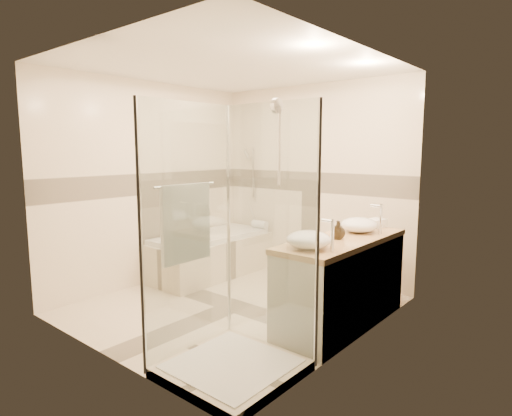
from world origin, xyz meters
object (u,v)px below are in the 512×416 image
Objects in this scene: bathtub at (211,252)px; vessel_sink_near at (359,225)px; vanity at (342,282)px; amenity_bottle_a at (337,230)px; shower_enclosure at (227,303)px; vessel_sink_far at (309,240)px; amenity_bottle_b at (338,230)px.

vessel_sink_near is (2.13, 0.02, 0.62)m from bathtub.
vanity is 0.52m from amenity_bottle_a.
vessel_sink_near is at bearing 80.54° from shower_enclosure.
vessel_sink_far reaches higher than vanity.
amenity_bottle_a reaches higher than vanity.
vessel_sink_near is at bearing 90.00° from amenity_bottle_b.
vessel_sink_near is 2.23× the size of amenity_bottle_b.
amenity_bottle_b reaches higher than vessel_sink_far.
amenity_bottle_b reaches higher than bathtub.
shower_enclosure is at bearing -99.46° from vessel_sink_near.
amenity_bottle_a is at bearing 77.17° from shower_enclosure.
amenity_bottle_b is at bearing 77.34° from shower_enclosure.
vanity is 9.35× the size of amenity_bottle_a.
amenity_bottle_b is (2.13, -0.41, 0.63)m from bathtub.
amenity_bottle_a is (0.00, 0.49, 0.01)m from vessel_sink_far.
amenity_bottle_a is 1.04× the size of amenity_bottle_b.
vanity is 0.75m from vessel_sink_far.
amenity_bottle_a is 0.02m from amenity_bottle_b.
amenity_bottle_b reaches higher than vanity.
shower_enclosure is (-0.29, -1.27, 0.08)m from vanity.
bathtub is 9.81× the size of amenity_bottle_a.
vessel_sink_near reaches higher than vanity.
shower_enclosure is 11.77× the size of amenity_bottle_a.
bathtub is at bearing 138.90° from shower_enclosure.
amenity_bottle_a is at bearing -90.00° from amenity_bottle_b.
bathtub is 0.83× the size of shower_enclosure.
vessel_sink_near is at bearing 90.00° from amenity_bottle_a.
vanity is at bearing -9.25° from bathtub.
amenity_bottle_a is at bearing 90.00° from vessel_sink_far.
amenity_bottle_b is (0.27, 1.21, 0.43)m from shower_enclosure.
shower_enclosure reaches higher than amenity_bottle_b.
vessel_sink_near is (0.27, 1.64, 0.42)m from shower_enclosure.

